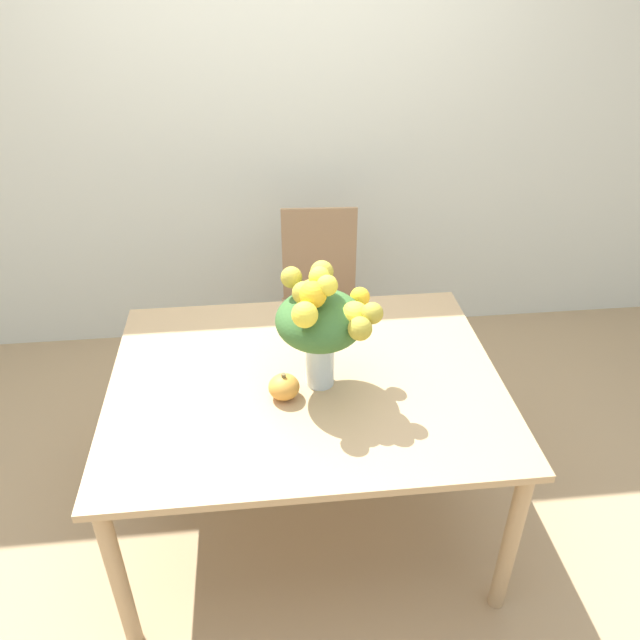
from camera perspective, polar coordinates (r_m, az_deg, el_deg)
name	(u,v)px	position (r m, az deg, el deg)	size (l,w,h in m)	color
ground_plane	(308,510)	(2.94, -1.14, -17.01)	(12.00, 12.00, 0.00)	tan
wall_back	(279,116)	(3.55, -3.75, 18.09)	(8.00, 0.06, 2.70)	silver
dining_table	(306,394)	(2.46, -1.32, -6.77)	(1.50, 1.17, 0.76)	tan
flower_vase	(322,320)	(2.22, 0.17, 0.00)	(0.37, 0.35, 0.50)	silver
pumpkin	(284,387)	(2.30, -3.31, -6.12)	(0.12, 0.12, 0.11)	gold
dining_chair_near_window	(320,301)	(3.37, 0.03, 1.71)	(0.44, 0.44, 0.99)	#9E7A56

